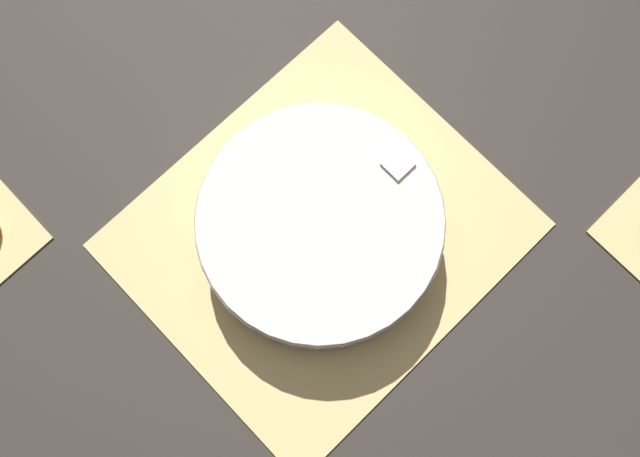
% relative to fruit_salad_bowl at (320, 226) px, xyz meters
% --- Properties ---
extents(ground_plane, '(6.00, 6.00, 0.00)m').
position_rel_fruit_salad_bowl_xyz_m(ground_plane, '(-0.00, -0.00, -0.05)').
color(ground_plane, '#2D2823').
extents(bamboo_mat_center, '(0.44, 0.39, 0.01)m').
position_rel_fruit_salad_bowl_xyz_m(bamboo_mat_center, '(-0.00, -0.00, -0.04)').
color(bamboo_mat_center, '#D6B775').
rests_on(bamboo_mat_center, ground_plane).
extents(fruit_salad_bowl, '(0.29, 0.29, 0.08)m').
position_rel_fruit_salad_bowl_xyz_m(fruit_salad_bowl, '(0.00, 0.00, 0.00)').
color(fruit_salad_bowl, silver).
rests_on(fruit_salad_bowl, bamboo_mat_center).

